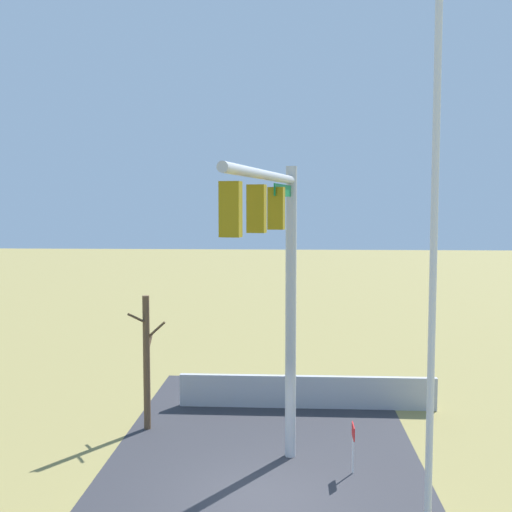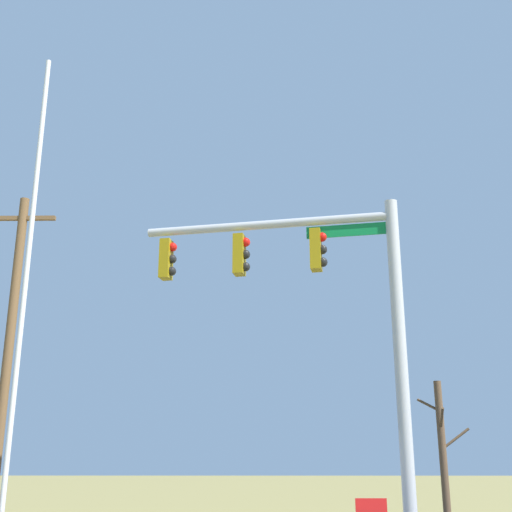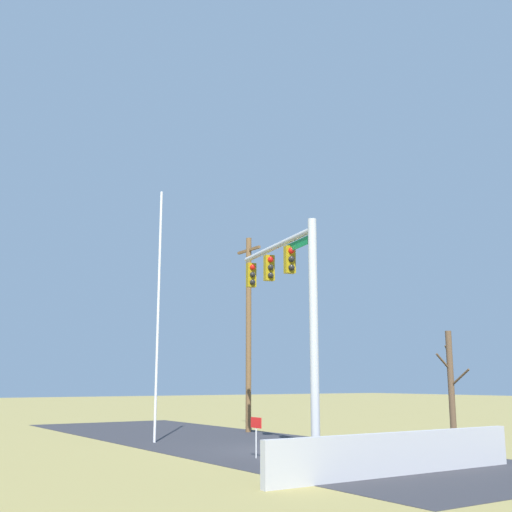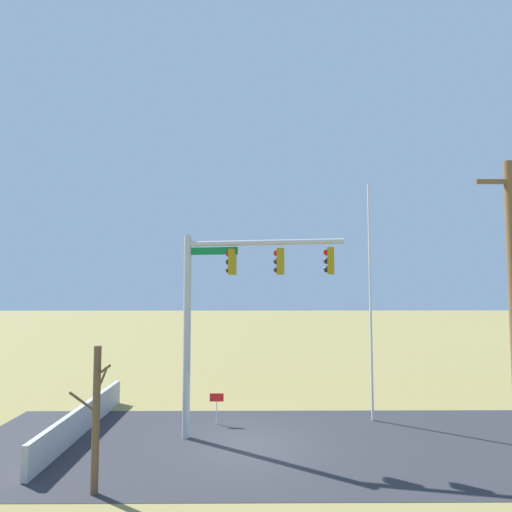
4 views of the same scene
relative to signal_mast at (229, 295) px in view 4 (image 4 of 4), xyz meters
The scene contains 8 objects.
ground_plane 5.33m from the signal_mast, 156.53° to the left, with size 160.00×160.00×0.00m, color olive.
road_surface 7.15m from the signal_mast, behind, with size 28.00×8.00×0.01m, color #2D2D33.
sidewalk_corner 5.85m from the signal_mast, ahead, with size 6.00×6.00×0.01m, color #B7B5AD.
retaining_fence 7.35m from the signal_mast, ahead, with size 0.20×8.25×1.05m, color #A8A8AD.
signal_mast is the anchor object (origin of this frame).
flagpole 6.29m from the signal_mast, 159.02° to the right, with size 0.10×0.10×9.98m, color silver.
bare_tree 6.06m from the signal_mast, 48.96° to the left, with size 1.27×1.02×3.93m.
open_sign 4.75m from the signal_mast, 72.62° to the right, with size 0.56×0.04×1.22m.
Camera 4 is at (-0.05, 15.23, 5.58)m, focal length 29.57 mm.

